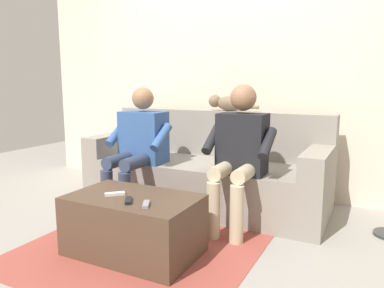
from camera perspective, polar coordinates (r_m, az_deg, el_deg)
The scene contains 11 objects.
ground_plane at distance 2.93m, azimuth -4.03°, elevation -13.20°, with size 8.00×8.00×0.00m, color gray.
back_wall at distance 3.88m, azimuth 5.92°, elevation 11.43°, with size 4.64×0.06×2.53m, color beige.
couch at distance 3.47m, azimuth 2.33°, elevation -4.29°, with size 2.18×0.83×0.86m.
coffee_table at distance 2.54m, azimuth -8.90°, elevation -12.14°, with size 0.85×0.52×0.39m.
person_left_seated at distance 2.85m, azimuth 7.25°, elevation -0.81°, with size 0.52×0.51×1.11m.
person_right_seated at distance 3.27m, azimuth -8.19°, elevation 0.18°, with size 0.54×0.58×1.08m.
cat_on_backrest at distance 3.59m, azimuth 5.24°, elevation 6.32°, with size 0.50×0.12×0.16m.
remote_black at distance 2.37m, azimuth -9.72°, elevation -8.52°, with size 0.12×0.04×0.02m, color black.
remote_white at distance 2.51m, azimuth -11.73°, elevation -7.50°, with size 0.13×0.04×0.02m, color white.
remote_gray at distance 2.28m, azimuth -7.05°, elevation -9.16°, with size 0.12×0.04×0.02m, color gray.
floor_rug at distance 2.71m, azimuth -7.17°, elevation -15.09°, with size 1.53×1.57×0.01m, color #9E473D.
Camera 1 is at (-1.40, 2.91, 1.13)m, focal length 34.81 mm.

